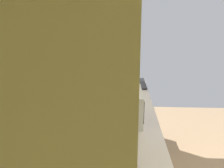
% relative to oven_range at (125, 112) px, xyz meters
% --- Properties ---
extents(wall_back, '(4.23, 0.12, 2.61)m').
position_rel_oven_range_xyz_m(wall_back, '(-1.65, 0.36, 0.84)').
color(wall_back, beige).
rests_on(wall_back, ground_plane).
extents(oven_range, '(0.68, 0.61, 1.08)m').
position_rel_oven_range_xyz_m(oven_range, '(0.00, 0.00, 0.00)').
color(oven_range, '#B7BABF').
rests_on(oven_range, ground_plane).
extents(microwave, '(0.52, 0.36, 0.27)m').
position_rel_oven_range_xyz_m(microwave, '(-1.34, 0.03, 0.57)').
color(microwave, white).
rests_on(microwave, counter_run).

